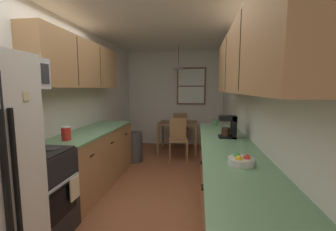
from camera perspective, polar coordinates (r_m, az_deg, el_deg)
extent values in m
plane|color=brown|center=(3.84, -2.61, -16.84)|extent=(12.00, 12.00, 0.00)
cube|color=silver|center=(3.99, -22.16, 2.53)|extent=(0.10, 9.00, 2.55)
cube|color=silver|center=(3.54, 19.34, 2.15)|extent=(0.10, 9.00, 2.55)
cube|color=silver|center=(6.14, 1.78, 4.39)|extent=(4.40, 0.10, 2.55)
cube|color=white|center=(3.66, -2.86, 23.48)|extent=(4.40, 9.00, 0.08)
cube|color=black|center=(1.84, -35.52, -16.70)|extent=(0.01, 0.01, 1.62)
cube|color=black|center=(1.80, -36.09, -17.20)|extent=(0.02, 0.02, 1.15)
cube|color=black|center=(1.86, -34.32, -16.39)|extent=(0.02, 0.02, 1.15)
cube|color=beige|center=(1.85, -32.72, 4.18)|extent=(0.01, 0.05, 0.07)
cube|color=white|center=(1.77, -34.90, 1.09)|extent=(0.01, 0.04, 0.05)
cube|color=black|center=(2.74, -31.27, -17.66)|extent=(0.62, 0.65, 0.90)
cube|color=black|center=(2.58, -25.44, -19.63)|extent=(0.01, 0.45, 0.30)
cube|color=silver|center=(2.48, -25.20, -15.38)|extent=(0.02, 0.52, 0.02)
cube|color=black|center=(2.59, -31.91, -8.32)|extent=(0.59, 0.61, 0.02)
cube|color=black|center=(2.76, -36.54, -5.85)|extent=(0.06, 0.65, 0.20)
cylinder|color=#2D2D2D|center=(2.58, -36.38, -8.35)|extent=(0.15, 0.15, 0.01)
cylinder|color=#2D2D2D|center=(2.78, -32.30, -7.04)|extent=(0.15, 0.15, 0.01)
cylinder|color=#2D2D2D|center=(2.40, -31.51, -9.11)|extent=(0.15, 0.15, 0.01)
cylinder|color=#2D2D2D|center=(2.61, -27.55, -7.60)|extent=(0.15, 0.15, 0.01)
cube|color=silver|center=(2.60, -35.10, 9.04)|extent=(0.38, 0.56, 0.32)
cube|color=black|center=(2.43, -32.60, 9.44)|extent=(0.01, 0.34, 0.20)
cube|color=#2D2D33|center=(2.62, -29.07, 9.39)|extent=(0.01, 0.11, 0.20)
cube|color=#A87A4C|center=(3.81, -18.43, -10.38)|extent=(0.60, 2.02, 0.87)
cube|color=#6B9E70|center=(3.70, -18.70, -3.71)|extent=(0.63, 2.04, 0.03)
cube|color=black|center=(3.02, -18.92, -9.68)|extent=(0.02, 0.10, 0.01)
cube|color=black|center=(3.62, -14.12, -6.81)|extent=(0.02, 0.10, 0.01)
cube|color=black|center=(4.23, -10.73, -4.72)|extent=(0.02, 0.10, 0.01)
cube|color=#A87A4C|center=(3.68, -21.67, 12.13)|extent=(0.32, 2.12, 0.70)
cube|color=#2D2319|center=(3.30, -22.18, 12.78)|extent=(0.01, 0.01, 0.65)
cube|color=#2D2319|center=(3.92, -17.00, 11.97)|extent=(0.01, 0.01, 0.65)
cube|color=#A87A4C|center=(2.75, 15.29, -17.12)|extent=(0.60, 3.26, 0.87)
cube|color=#6B9E70|center=(2.60, 15.61, -8.02)|extent=(0.63, 3.28, 0.03)
cube|color=black|center=(2.03, 8.85, -17.81)|extent=(0.02, 0.10, 0.01)
cube|color=black|center=(2.63, 8.59, -11.88)|extent=(0.02, 0.10, 0.01)
cube|color=black|center=(3.26, 8.43, -8.20)|extent=(0.02, 0.10, 0.01)
cube|color=black|center=(3.89, 8.33, -5.71)|extent=(0.02, 0.10, 0.01)
cube|color=#A87A4C|center=(2.51, 19.77, 13.70)|extent=(0.32, 2.96, 0.72)
cube|color=#2D2319|center=(2.01, 18.02, 15.59)|extent=(0.01, 0.01, 0.66)
cube|color=#2D2319|center=(2.97, 14.62, 12.78)|extent=(0.01, 0.01, 0.66)
cube|color=brown|center=(5.41, 2.63, -1.96)|extent=(0.93, 0.76, 0.03)
cube|color=brown|center=(5.19, -2.57, -6.43)|extent=(0.06, 0.06, 0.70)
cube|color=brown|center=(5.11, 7.14, -6.69)|extent=(0.06, 0.06, 0.70)
cube|color=brown|center=(5.87, -1.33, -4.85)|extent=(0.06, 0.06, 0.70)
cube|color=brown|center=(5.80, 7.22, -5.05)|extent=(0.06, 0.06, 0.70)
cube|color=#A87A4C|center=(4.80, 2.66, -6.27)|extent=(0.45, 0.45, 0.04)
cube|color=#A87A4C|center=(4.94, 2.57, -3.24)|extent=(0.37, 0.08, 0.45)
cylinder|color=#A87A4C|center=(4.70, 5.01, -9.53)|extent=(0.04, 0.04, 0.43)
cylinder|color=#A87A4C|center=(4.68, 0.51, -9.57)|extent=(0.04, 0.04, 0.43)
cylinder|color=#A87A4C|center=(5.05, 4.63, -8.37)|extent=(0.04, 0.04, 0.43)
cylinder|color=#A87A4C|center=(5.03, 0.45, -8.40)|extent=(0.04, 0.04, 0.43)
cube|color=#A87A4C|center=(6.10, 3.48, -3.44)|extent=(0.44, 0.44, 0.04)
cube|color=#A87A4C|center=(5.89, 3.17, -1.59)|extent=(0.37, 0.07, 0.45)
cylinder|color=#A87A4C|center=(6.36, 2.16, -5.16)|extent=(0.04, 0.04, 0.43)
cylinder|color=#A87A4C|center=(6.29, 5.41, -5.31)|extent=(0.04, 0.04, 0.43)
cylinder|color=#A87A4C|center=(6.01, 1.43, -5.87)|extent=(0.04, 0.04, 0.43)
cylinder|color=#A87A4C|center=(5.94, 4.87, -6.04)|extent=(0.04, 0.04, 0.43)
cylinder|color=black|center=(5.40, 2.72, 15.26)|extent=(0.01, 0.01, 0.44)
cone|color=beige|center=(5.37, 2.71, 12.40)|extent=(0.28, 0.28, 0.10)
sphere|color=white|center=(5.37, 2.71, 12.61)|extent=(0.06, 0.06, 0.06)
cube|color=brown|center=(6.04, 6.01, 7.52)|extent=(0.77, 0.04, 0.99)
cube|color=silver|center=(6.02, 6.01, 7.53)|extent=(0.69, 0.01, 0.91)
cube|color=brown|center=(6.02, 6.01, 7.53)|extent=(0.69, 0.02, 0.03)
cylinder|color=#3F3F42|center=(4.81, -8.78, -7.98)|extent=(0.36, 0.36, 0.63)
cylinder|color=red|center=(3.07, -24.77, -4.30)|extent=(0.11, 0.11, 0.16)
cylinder|color=white|center=(3.05, -24.86, -2.66)|extent=(0.12, 0.12, 0.02)
cube|color=beige|center=(2.65, -22.89, -16.84)|extent=(0.02, 0.16, 0.24)
cube|color=black|center=(3.05, 14.97, -5.31)|extent=(0.22, 0.18, 0.02)
cube|color=black|center=(3.03, 16.55, -2.84)|extent=(0.06, 0.18, 0.29)
cube|color=black|center=(3.00, 15.12, -0.65)|extent=(0.22, 0.18, 0.06)
cylinder|color=#331E14|center=(3.03, 14.63, -4.07)|extent=(0.11, 0.11, 0.11)
cylinder|color=#3F7F4C|center=(3.98, 12.05, -1.80)|extent=(0.09, 0.09, 0.10)
torus|color=#3F7F4C|center=(3.98, 12.84, -1.74)|extent=(0.05, 0.01, 0.05)
cylinder|color=silver|center=(2.02, 18.24, -11.15)|extent=(0.21, 0.21, 0.06)
cylinder|color=black|center=(2.02, 18.26, -10.74)|extent=(0.18, 0.18, 0.03)
sphere|color=red|center=(2.01, 19.67, -10.28)|extent=(0.06, 0.06, 0.06)
sphere|color=green|center=(2.04, 17.30, -9.94)|extent=(0.06, 0.06, 0.06)
sphere|color=yellow|center=(1.97, 17.80, -10.62)|extent=(0.06, 0.06, 0.06)
cylinder|color=#E0D14C|center=(5.32, 3.50, -1.61)|extent=(0.17, 0.17, 0.06)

